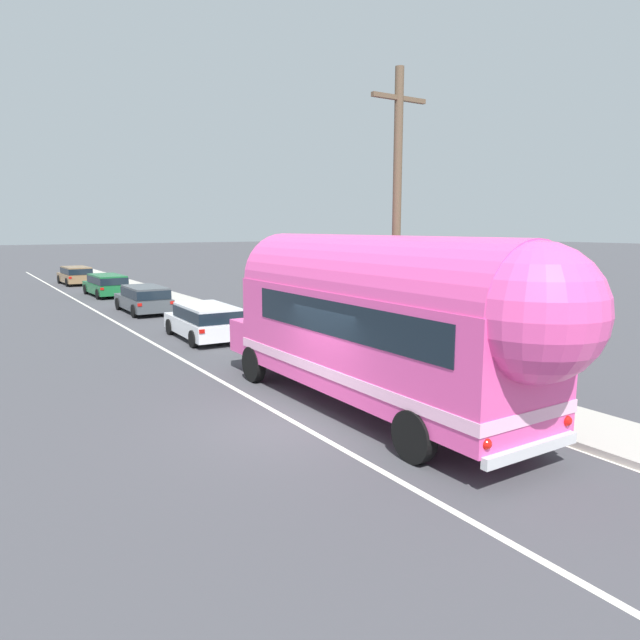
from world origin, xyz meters
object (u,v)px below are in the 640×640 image
(car_fourth, at_px, (76,274))
(painted_bus, at_px, (384,317))
(car_third, at_px, (107,284))
(car_second, at_px, (144,297))
(car_lead, at_px, (205,319))
(utility_pole, at_px, (397,223))

(car_fourth, bearing_deg, painted_bus, -89.76)
(car_third, bearing_deg, painted_bus, -90.19)
(car_second, bearing_deg, car_lead, -90.22)
(car_second, relative_size, car_third, 0.96)
(utility_pole, xyz_separation_m, car_lead, (-2.36, 8.44, -3.63))
(car_fourth, bearing_deg, car_second, -89.39)
(car_second, bearing_deg, car_fourth, 90.61)
(car_fourth, bearing_deg, car_lead, -89.66)
(car_lead, bearing_deg, car_third, 89.70)
(utility_pole, xyz_separation_m, car_third, (-2.27, 25.29, -3.63))
(car_second, xyz_separation_m, car_fourth, (-0.19, 17.49, 0.01))
(utility_pole, relative_size, car_third, 1.77)
(painted_bus, bearing_deg, utility_pole, 45.85)
(car_fourth, bearing_deg, car_third, -88.44)
(car_lead, xyz_separation_m, car_second, (0.03, 8.37, -0.01))
(painted_bus, height_order, car_third, painted_bus)
(car_second, bearing_deg, utility_pole, -82.10)
(car_second, distance_m, car_third, 8.49)
(utility_pole, xyz_separation_m, painted_bus, (-2.37, -2.44, -2.12))
(car_lead, distance_m, car_fourth, 25.85)
(car_lead, height_order, car_third, same)
(utility_pole, distance_m, painted_bus, 4.00)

